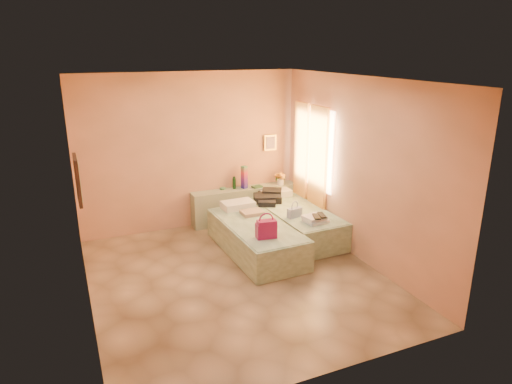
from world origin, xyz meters
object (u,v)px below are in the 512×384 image
at_px(headboard_ledge, 245,204).
at_px(green_book, 257,187).
at_px(magenta_handbag, 266,229).
at_px(bed_left, 256,238).
at_px(water_bottle, 234,183).
at_px(flower_vase, 280,177).
at_px(bed_right, 295,222).
at_px(blue_handbag, 295,213).
at_px(towel_stack, 316,219).

distance_m(headboard_ledge, green_book, 0.41).
bearing_deg(headboard_ledge, magenta_handbag, -103.15).
distance_m(bed_left, green_book, 1.53).
height_order(water_bottle, green_book, water_bottle).
relative_size(water_bottle, flower_vase, 0.77).
height_order(bed_left, bed_right, same).
xyz_separation_m(magenta_handbag, blue_handbag, (0.79, 0.59, -0.06)).
bearing_deg(water_bottle, towel_stack, -67.43).
relative_size(bed_left, magenta_handbag, 6.77).
bearing_deg(bed_right, water_bottle, 121.62).
relative_size(water_bottle, towel_stack, 0.64).
height_order(green_book, flower_vase, flower_vase).
xyz_separation_m(bed_right, green_book, (-0.30, 0.99, 0.42)).
relative_size(headboard_ledge, bed_right, 1.02).
relative_size(headboard_ledge, blue_handbag, 8.33).
height_order(green_book, blue_handbag, green_book).
bearing_deg(headboard_ledge, bed_left, -104.95).
xyz_separation_m(headboard_ledge, flower_vase, (0.71, -0.07, 0.47)).
distance_m(flower_vase, magenta_handbag, 2.24).
distance_m(bed_right, flower_vase, 1.13).
relative_size(headboard_ledge, towel_stack, 5.86).
height_order(water_bottle, flower_vase, flower_vase).
height_order(green_book, magenta_handbag, magenta_handbag).
bearing_deg(magenta_handbag, bed_left, 89.16).
relative_size(water_bottle, magenta_handbag, 0.76).
relative_size(headboard_ledge, magenta_handbag, 6.94).
distance_m(water_bottle, towel_stack, 1.92).
height_order(headboard_ledge, bed_right, headboard_ledge).
height_order(bed_left, magenta_handbag, magenta_handbag).
relative_size(headboard_ledge, water_bottle, 9.13).
relative_size(headboard_ledge, flower_vase, 7.06).
bearing_deg(green_book, blue_handbag, -94.43).
distance_m(bed_left, bed_right, 0.97).
height_order(green_book, towel_stack, green_book).
bearing_deg(towel_stack, water_bottle, 112.57).
bearing_deg(blue_handbag, bed_right, 47.75).
bearing_deg(towel_stack, headboard_ledge, 107.28).
bearing_deg(water_bottle, flower_vase, -7.13).
distance_m(green_book, flower_vase, 0.50).
bearing_deg(green_book, water_bottle, 157.58).
bearing_deg(water_bottle, green_book, -13.76).
xyz_separation_m(green_book, blue_handbag, (0.10, -1.33, -0.09)).
bearing_deg(bed_left, headboard_ledge, 73.15).
bearing_deg(bed_right, magenta_handbag, -138.71).
height_order(bed_right, water_bottle, water_bottle).
distance_m(headboard_ledge, flower_vase, 0.86).
bearing_deg(bed_right, bed_left, -160.41).
relative_size(flower_vase, towel_stack, 0.83).
height_order(water_bottle, blue_handbag, water_bottle).
distance_m(headboard_ledge, bed_right, 1.18).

